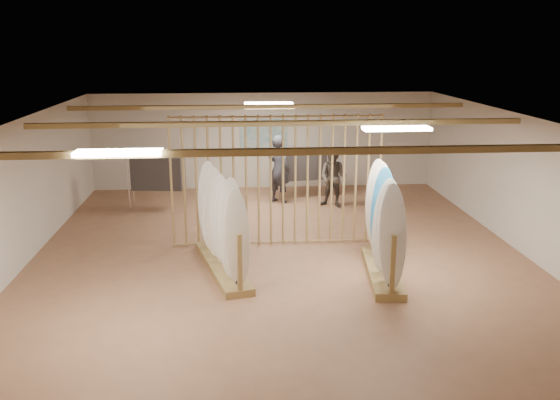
{
  "coord_description": "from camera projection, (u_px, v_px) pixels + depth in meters",
  "views": [
    {
      "loc": [
        -0.91,
        -11.28,
        4.24
      ],
      "look_at": [
        0.0,
        0.0,
        1.2
      ],
      "focal_mm": 38.0,
      "sensor_mm": 36.0,
      "label": 1
    }
  ],
  "objects": [
    {
      "name": "floor",
      "position": [
        280.0,
        257.0,
        12.03
      ],
      "size": [
        12.0,
        12.0,
        0.0
      ],
      "primitive_type": "plane",
      "color": "#976749",
      "rests_on": "ground"
    },
    {
      "name": "ceiling",
      "position": [
        280.0,
        119.0,
        11.3
      ],
      "size": [
        12.0,
        12.0,
        0.0
      ],
      "primitive_type": "plane",
      "rotation": [
        3.14,
        0.0,
        0.0
      ],
      "color": "gray",
      "rests_on": "ground"
    },
    {
      "name": "wall_back",
      "position": [
        264.0,
        141.0,
        17.44
      ],
      "size": [
        12.0,
        0.0,
        12.0
      ],
      "primitive_type": "plane",
      "rotation": [
        1.57,
        0.0,
        0.0
      ],
      "color": "beige",
      "rests_on": "ground"
    },
    {
      "name": "wall_front",
      "position": [
        329.0,
        336.0,
        5.89
      ],
      "size": [
        12.0,
        0.0,
        12.0
      ],
      "primitive_type": "plane",
      "rotation": [
        -1.57,
        0.0,
        0.0
      ],
      "color": "beige",
      "rests_on": "ground"
    },
    {
      "name": "wall_left",
      "position": [
        19.0,
        195.0,
        11.28
      ],
      "size": [
        0.0,
        12.0,
        12.0
      ],
      "primitive_type": "plane",
      "rotation": [
        1.57,
        0.0,
        1.57
      ],
      "color": "beige",
      "rests_on": "ground"
    },
    {
      "name": "wall_right",
      "position": [
        524.0,
        185.0,
        12.06
      ],
      "size": [
        0.0,
        12.0,
        12.0
      ],
      "primitive_type": "plane",
      "rotation": [
        1.57,
        0.0,
        -1.57
      ],
      "color": "beige",
      "rests_on": "ground"
    },
    {
      "name": "ceiling_slats",
      "position": [
        280.0,
        123.0,
        11.32
      ],
      "size": [
        9.5,
        6.12,
        0.1
      ],
      "primitive_type": "cube",
      "color": "#9B7F46",
      "rests_on": "ground"
    },
    {
      "name": "light_panels",
      "position": [
        280.0,
        122.0,
        11.32
      ],
      "size": [
        1.2,
        0.35,
        0.06
      ],
      "primitive_type": "cube",
      "color": "white",
      "rests_on": "ground"
    },
    {
      "name": "bamboo_partition",
      "position": [
        277.0,
        181.0,
        12.44
      ],
      "size": [
        4.45,
        0.05,
        2.78
      ],
      "color": "tan",
      "rests_on": "ground"
    },
    {
      "name": "poster",
      "position": [
        264.0,
        134.0,
        17.37
      ],
      "size": [
        1.4,
        0.03,
        0.9
      ],
      "primitive_type": "cube",
      "color": "teal",
      "rests_on": "ground"
    },
    {
      "name": "rack_left",
      "position": [
        222.0,
        238.0,
        11.16
      ],
      "size": [
        1.16,
        2.78,
        1.91
      ],
      "rotation": [
        0.0,
        0.0,
        0.24
      ],
      "color": "#9B7F46",
      "rests_on": "floor"
    },
    {
      "name": "rack_right",
      "position": [
        383.0,
        241.0,
        10.93
      ],
      "size": [
        0.81,
        2.46,
        1.95
      ],
      "rotation": [
        0.0,
        0.0,
        -0.12
      ],
      "color": "#9B7F46",
      "rests_on": "floor"
    },
    {
      "name": "clothing_rack_a",
      "position": [
        157.0,
        173.0,
        15.14
      ],
      "size": [
        1.39,
        0.48,
        1.49
      ],
      "rotation": [
        0.0,
        0.0,
        -0.11
      ],
      "color": "silver",
      "rests_on": "floor"
    },
    {
      "name": "clothing_rack_b",
      "position": [
        304.0,
        165.0,
        16.39
      ],
      "size": [
        1.3,
        0.51,
        1.4
      ],
      "rotation": [
        0.0,
        0.0,
        0.16
      ],
      "color": "silver",
      "rests_on": "floor"
    },
    {
      "name": "shopper_a",
      "position": [
        279.0,
        164.0,
        15.87
      ],
      "size": [
        0.92,
        0.89,
        2.09
      ],
      "primitive_type": "imported",
      "rotation": [
        0.0,
        0.0,
        2.44
      ],
      "color": "#26262E",
      "rests_on": "floor"
    },
    {
      "name": "shopper_b",
      "position": [
        333.0,
        174.0,
        15.46
      ],
      "size": [
        1.08,
        1.01,
        1.78
      ],
      "primitive_type": "imported",
      "rotation": [
        0.0,
        0.0,
        -0.51
      ],
      "color": "#3F3730",
      "rests_on": "floor"
    }
  ]
}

